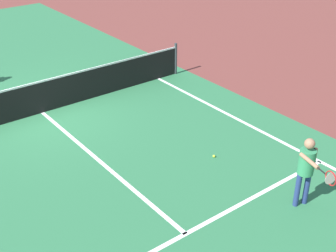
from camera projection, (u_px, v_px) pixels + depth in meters
ground_plane at (42, 113)px, 13.15m from camera, size 60.00×60.00×0.00m
court_surface_inbounds at (42, 113)px, 13.15m from camera, size 10.62×24.40×0.00m
line_sideline_right at (304, 153)px, 11.22m from camera, size 0.10×11.89×0.01m
line_service_near at (186, 234)px, 8.70m from camera, size 8.22×0.10×0.01m
line_center_service at (99, 161)px, 10.92m from camera, size 0.10×6.40×0.01m
net at (40, 97)px, 12.92m from camera, size 9.78×0.09×1.07m
player_near at (307, 166)px, 9.02m from camera, size 0.72×1.09×1.54m
tennis_ball_mid_court at (214, 156)px, 11.05m from camera, size 0.07×0.07×0.07m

